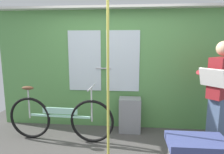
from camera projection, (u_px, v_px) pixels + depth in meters
name	position (u px, v px, depth m)	size (l,w,h in m)	color
train_door_wall	(114.00, 67.00, 3.72)	(4.37, 0.28, 2.21)	#56934C
bicycle_near_door	(60.00, 118.00, 3.28)	(1.77, 0.44, 0.92)	black
passenger_reading_newspaper	(220.00, 93.00, 2.98)	(0.61, 0.59, 1.62)	slate
trash_bin_by_wall	(130.00, 115.00, 3.63)	(0.38, 0.28, 0.62)	gray
handrail_pole	(108.00, 81.00, 2.71)	(0.04, 0.04, 2.17)	#C6C14C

